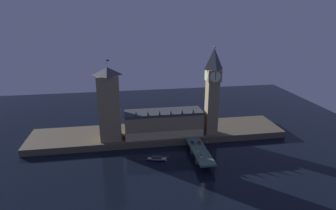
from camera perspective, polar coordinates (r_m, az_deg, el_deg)
The scene contains 16 objects.
ground_plane at distance 217.52m, azimuth -0.60°, elevation -10.58°, with size 400.00×400.00×0.00m, color black.
embankment at distance 250.93m, azimuth -1.97°, elevation -5.78°, with size 220.00×42.00×5.58m.
parliament_hall at distance 238.57m, azimuth -0.92°, elevation -3.64°, with size 65.12×20.59×25.00m.
clock_tower at distance 234.40m, azimuth 9.03°, elevation 3.23°, with size 11.71×11.82×74.56m.
victoria_tower at distance 229.41m, azimuth -11.86°, elevation 0.24°, with size 17.14×17.14×65.67m.
bridge at distance 215.80m, azimuth 6.45°, elevation -9.45°, with size 11.50×46.00×6.74m.
car_northbound_lead at distance 224.50m, azimuth 5.01°, elevation -7.56°, with size 1.95×4.32×1.45m.
car_northbound_trail at distance 204.99m, azimuth 6.59°, elevation -10.26°, with size 1.85×4.35×1.50m.
car_southbound_trail at distance 224.23m, azimuth 6.39°, elevation -7.63°, with size 1.96×4.61×1.49m.
pedestrian_near_rail at distance 206.69m, azimuth 5.68°, elevation -9.90°, with size 0.38×0.38×1.75m.
pedestrian_mid_walk at distance 216.41m, azimuth 7.73°, elevation -8.61°, with size 0.38×0.38×1.83m.
pedestrian_far_rail at distance 219.65m, azimuth 4.68°, elevation -8.10°, with size 0.38×0.38×1.68m.
street_lamp_near at distance 199.07m, azimuth 6.12°, elevation -9.94°, with size 1.34×0.60×7.08m.
street_lamp_mid at distance 214.57m, azimuth 7.92°, elevation -7.90°, with size 1.34×0.60×6.75m.
street_lamp_far at distance 224.78m, azimuth 4.14°, elevation -6.58°, with size 1.34×0.60×6.29m.
boat_upstream at distance 212.93m, azimuth -2.28°, elevation -10.89°, with size 15.94×7.20×3.37m.
Camera 1 is at (-28.74, -188.56, 104.57)m, focal length 30.00 mm.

